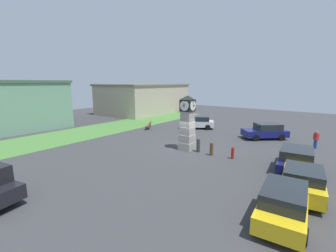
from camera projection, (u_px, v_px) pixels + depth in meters
name	position (u px, v px, depth m)	size (l,w,h in m)	color
ground_plane	(186.00, 149.00, 19.38)	(69.48, 69.48, 0.00)	#38383A
clock_tower	(187.00, 124.00, 18.80)	(1.32, 1.38, 4.62)	#A09A90
bollard_near_tower	(198.00, 145.00, 18.49)	(0.29, 0.29, 1.17)	#333338
bollard_mid_row	(212.00, 149.00, 17.65)	(0.27, 0.27, 1.08)	brown
bollard_far_row	(233.00, 153.00, 16.87)	(0.21, 0.21, 0.92)	maroon
car_navy_sedan	(284.00, 202.00, 9.33)	(4.61, 2.12, 1.53)	gold
car_near_tower	(302.00, 181.00, 11.35)	(4.14, 2.30, 1.50)	gold
car_by_building	(296.00, 159.00, 14.40)	(4.65, 2.38, 1.59)	navy
car_far_lot	(266.00, 131.00, 22.87)	(4.23, 4.45, 1.57)	navy
car_silver_hatch	(198.00, 122.00, 27.99)	(3.62, 4.33, 1.54)	silver
bench	(149.00, 125.00, 27.71)	(1.63, 1.32, 0.90)	brown
pedestrian_near_bench	(316.00, 138.00, 19.44)	(0.45, 0.45, 1.57)	#264CA5
warehouse_blue_far	(15.00, 105.00, 27.68)	(11.20, 9.96, 5.92)	gray
storefront_low_left	(144.00, 98.00, 42.95)	(16.92, 11.00, 5.37)	#B7A88E
grass_verge_far	(86.00, 132.00, 25.80)	(41.69, 6.58, 0.04)	#477A38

